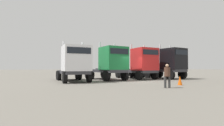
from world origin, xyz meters
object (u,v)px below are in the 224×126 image
at_px(semi_truck_green, 110,63).
at_px(semi_truck_red, 141,63).
at_px(semi_truck_black, 169,63).
at_px(traffic_cone_near, 180,81).
at_px(visitor_with_camera, 167,74).
at_px(semi_truck_white, 75,63).

distance_m(semi_truck_green, semi_truck_red, 4.06).
bearing_deg(semi_truck_black, semi_truck_green, -102.57).
xyz_separation_m(semi_truck_red, traffic_cone_near, (-1.01, -6.97, -1.50)).
bearing_deg(semi_truck_black, visitor_with_camera, -50.65).
bearing_deg(semi_truck_red, semi_truck_white, -88.43).
distance_m(semi_truck_red, semi_truck_black, 3.61).
relative_size(semi_truck_green, traffic_cone_near, 8.79).
height_order(semi_truck_black, traffic_cone_near, semi_truck_black).
distance_m(semi_truck_black, traffic_cone_near, 7.85).
distance_m(semi_truck_green, traffic_cone_near, 7.66).
bearing_deg(traffic_cone_near, visitor_with_camera, -154.17).
xyz_separation_m(semi_truck_green, semi_truck_red, (4.06, 0.11, 0.01)).
xyz_separation_m(semi_truck_black, traffic_cone_near, (-4.54, -6.22, -1.53)).
bearing_deg(semi_truck_red, semi_truck_green, -91.18).
bearing_deg(semi_truck_red, traffic_cone_near, -10.94).
xyz_separation_m(semi_truck_white, semi_truck_red, (8.01, 0.60, 0.07)).
height_order(semi_truck_black, visitor_with_camera, semi_truck_black).
relative_size(visitor_with_camera, traffic_cone_near, 2.27).
distance_m(semi_truck_white, semi_truck_black, 11.54).
xyz_separation_m(semi_truck_green, visitor_with_camera, (0.78, -7.96, -0.91)).
bearing_deg(semi_truck_red, visitor_with_camera, -24.81).
distance_m(semi_truck_white, visitor_with_camera, 8.88).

